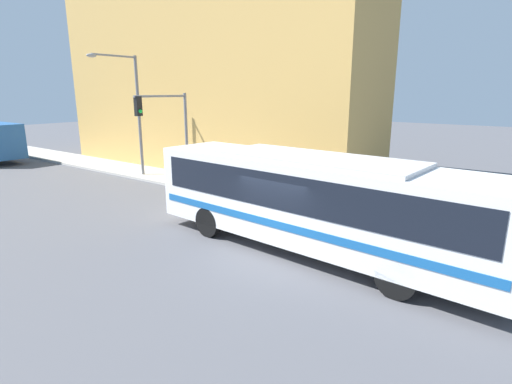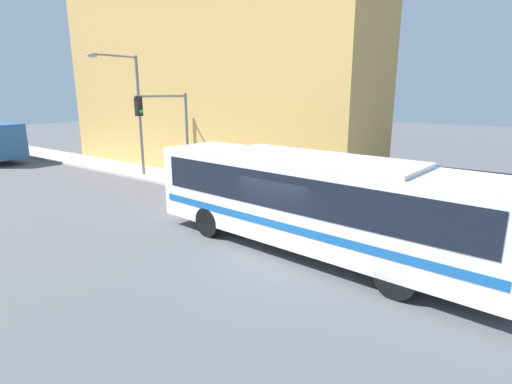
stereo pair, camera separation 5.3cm
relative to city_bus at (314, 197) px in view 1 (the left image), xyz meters
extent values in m
plane|color=#515156|center=(-1.03, 0.73, -1.84)|extent=(120.00, 120.00, 0.00)
cube|color=#B7B2A8|center=(4.88, 20.73, -1.77)|extent=(2.81, 70.00, 0.14)
cube|color=tan|center=(9.28, 13.04, 4.30)|extent=(6.00, 22.62, 12.28)
cube|color=white|center=(0.00, 0.00, -0.10)|extent=(3.35, 11.85, 2.56)
cube|color=black|center=(0.00, 0.00, 0.36)|extent=(3.33, 10.92, 1.09)
cube|color=#19599E|center=(0.00, 0.00, -0.66)|extent=(3.36, 11.38, 0.24)
cube|color=silver|center=(0.00, 0.00, 1.23)|extent=(2.80, 6.58, 0.16)
cylinder|color=black|center=(1.39, 3.54, -1.30)|extent=(0.35, 1.09, 1.07)
cylinder|color=black|center=(-0.92, 3.69, -1.30)|extent=(0.35, 1.09, 1.07)
cylinder|color=black|center=(0.95, -3.29, -1.30)|extent=(0.35, 1.09, 1.07)
cylinder|color=black|center=(-1.37, -3.14, -1.30)|extent=(0.35, 1.09, 1.07)
cylinder|color=red|center=(4.07, 3.91, -1.39)|extent=(0.24, 0.24, 0.60)
sphere|color=red|center=(4.07, 3.91, -1.02)|extent=(0.23, 0.23, 0.23)
cylinder|color=red|center=(4.07, 3.78, -1.36)|extent=(0.11, 0.14, 0.11)
cylinder|color=slate|center=(4.22, 10.05, 0.73)|extent=(0.16, 0.16, 4.85)
cylinder|color=slate|center=(2.62, 10.05, 3.01)|extent=(3.20, 0.11, 0.11)
cube|color=black|center=(1.22, 10.05, 2.56)|extent=(0.30, 0.24, 0.90)
sphere|color=#19D83F|center=(1.22, 9.91, 2.33)|extent=(0.18, 0.18, 0.18)
cylinder|color=slate|center=(4.07, 11.09, -1.18)|extent=(0.06, 0.06, 1.02)
cylinder|color=#4C4C51|center=(4.07, 11.09, -0.56)|extent=(0.14, 0.14, 0.22)
cylinder|color=slate|center=(4.32, 14.10, 1.77)|extent=(0.18, 0.18, 6.92)
cylinder|color=slate|center=(2.96, 14.10, 5.12)|extent=(2.73, 0.11, 0.11)
ellipsoid|color=gray|center=(1.60, 14.10, 5.04)|extent=(0.56, 0.28, 0.20)
camera|label=1|loc=(-10.79, -5.77, 3.23)|focal=28.00mm
camera|label=2|loc=(-10.76, -5.81, 3.23)|focal=28.00mm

